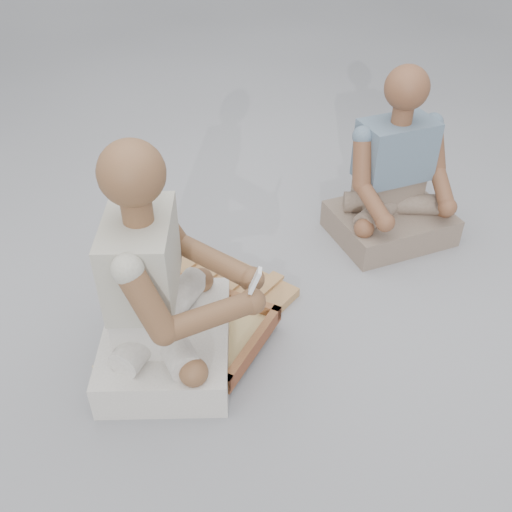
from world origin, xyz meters
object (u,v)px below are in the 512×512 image
(craftsman, at_px, (160,296))
(companion, at_px, (394,185))
(tool_tray, at_px, (197,327))
(carved_panel, at_px, (216,289))

(craftsman, height_order, companion, craftsman)
(tool_tray, xyz_separation_m, companion, (0.67, 1.00, 0.23))
(carved_panel, height_order, companion, companion)
(carved_panel, distance_m, tool_tray, 0.30)
(tool_tray, bearing_deg, carved_panel, 95.25)
(carved_panel, relative_size, companion, 0.73)
(tool_tray, relative_size, companion, 0.72)
(carved_panel, relative_size, tool_tray, 1.01)
(tool_tray, bearing_deg, craftsman, -121.67)
(tool_tray, relative_size, craftsman, 0.66)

